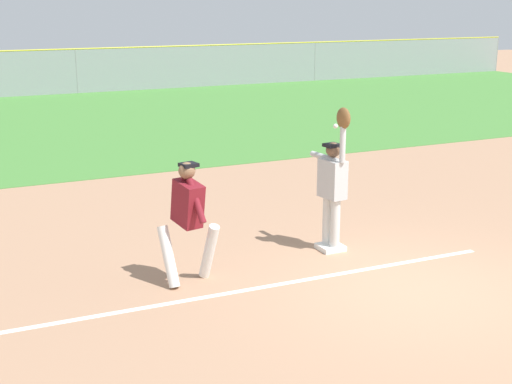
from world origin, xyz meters
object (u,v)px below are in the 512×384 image
Objects in this scene: baseball at (336,126)px; parked_car_white at (194,65)px; fielder at (333,181)px; parked_car_red at (289,61)px; parked_car_black at (100,69)px; first_base at (330,247)px; runner at (188,214)px.

baseball is 24.93m from parked_car_white.
fielder reaches higher than parked_car_red.
baseball reaches higher than parked_car_black.
first_base is 24.47m from parked_car_black.
fielder is 0.84m from baseball.
first_base is 0.08× the size of parked_car_red.
runner is 0.38× the size of parked_car_red.
parked_car_red is (11.75, 24.20, -1.27)m from baseball.
runner is at bearing -124.41° from parked_car_red.
baseball is at bearing 50.94° from first_base.
parked_car_white is at bearing 177.25° from parked_car_red.
parked_car_white is (4.55, -0.18, 0.00)m from parked_car_black.
parked_car_white is 5.36m from parked_car_red.
runner is (-2.48, -0.34, -0.12)m from fielder.
parked_car_red is (11.87, 24.34, 0.63)m from first_base.
parked_car_black is at bearing 175.49° from parked_car_red.
fielder is at bearing -55.93° from first_base.
parked_car_black is 1.00× the size of parked_car_white.
baseball is at bearing -97.67° from parked_car_black.
parked_car_white is (6.51, 24.20, 0.63)m from first_base.
fielder reaches higher than first_base.
parked_car_red is (11.86, 24.35, -0.45)m from fielder.
fielder is at bearing -108.79° from parked_car_white.
parked_car_white is at bearing 75.12° from baseball.
parked_car_white reaches higher than first_base.
runner is at bearing -169.21° from baseball.
fielder is (0.01, -0.01, 1.08)m from first_base.
parked_car_black is at bearing 85.41° from first_base.
runner is at bearing -103.48° from parked_car_black.
runner is 2.80m from baseball.
first_base is 1.08m from fielder.
first_base is 1.91m from baseball.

